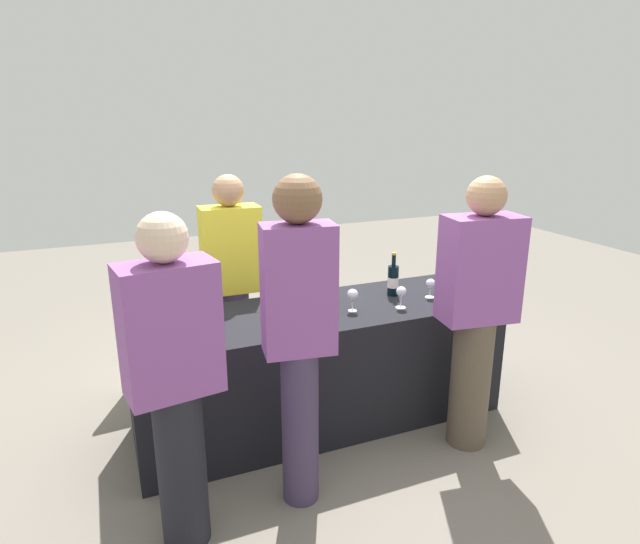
% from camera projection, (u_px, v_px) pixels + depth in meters
% --- Properties ---
extents(ground_plane, '(12.00, 12.00, 0.00)m').
position_uv_depth(ground_plane, '(320.00, 417.00, 3.66)').
color(ground_plane, slate).
extents(tasting_table, '(2.38, 0.76, 0.78)m').
position_uv_depth(tasting_table, '(320.00, 365.00, 3.55)').
color(tasting_table, black).
rests_on(tasting_table, ground_plane).
extents(wine_bottle_0, '(0.07, 0.07, 0.34)m').
position_uv_depth(wine_bottle_0, '(210.00, 301.00, 3.21)').
color(wine_bottle_0, black).
rests_on(wine_bottle_0, tasting_table).
extents(wine_bottle_1, '(0.08, 0.08, 0.29)m').
position_uv_depth(wine_bottle_1, '(285.00, 289.00, 3.49)').
color(wine_bottle_1, black).
rests_on(wine_bottle_1, tasting_table).
extents(wine_bottle_2, '(0.07, 0.07, 0.32)m').
position_uv_depth(wine_bottle_2, '(316.00, 287.00, 3.52)').
color(wine_bottle_2, black).
rests_on(wine_bottle_2, tasting_table).
extents(wine_bottle_3, '(0.06, 0.06, 0.31)m').
position_uv_depth(wine_bottle_3, '(328.00, 284.00, 3.58)').
color(wine_bottle_3, black).
rests_on(wine_bottle_3, tasting_table).
extents(wine_bottle_4, '(0.07, 0.07, 0.30)m').
position_uv_depth(wine_bottle_4, '(393.00, 280.00, 3.68)').
color(wine_bottle_4, black).
rests_on(wine_bottle_4, tasting_table).
extents(wine_glass_0, '(0.07, 0.07, 0.15)m').
position_uv_depth(wine_glass_0, '(192.00, 322.00, 2.94)').
color(wine_glass_0, silver).
rests_on(wine_glass_0, tasting_table).
extents(wine_glass_1, '(0.07, 0.07, 0.13)m').
position_uv_depth(wine_glass_1, '(284.00, 309.00, 3.18)').
color(wine_glass_1, silver).
rests_on(wine_glass_1, tasting_table).
extents(wine_glass_2, '(0.07, 0.07, 0.15)m').
position_uv_depth(wine_glass_2, '(353.00, 295.00, 3.38)').
color(wine_glass_2, silver).
rests_on(wine_glass_2, tasting_table).
extents(wine_glass_3, '(0.07, 0.07, 0.14)m').
position_uv_depth(wine_glass_3, '(401.00, 293.00, 3.44)').
color(wine_glass_3, silver).
rests_on(wine_glass_3, tasting_table).
extents(wine_glass_4, '(0.07, 0.07, 0.13)m').
position_uv_depth(wine_glass_4, '(431.00, 284.00, 3.64)').
color(wine_glass_4, silver).
rests_on(wine_glass_4, tasting_table).
extents(ice_bucket, '(0.22, 0.22, 0.20)m').
position_uv_depth(ice_bucket, '(173.00, 316.00, 3.05)').
color(ice_bucket, silver).
rests_on(ice_bucket, tasting_table).
extents(server_pouring, '(0.41, 0.23, 1.60)m').
position_uv_depth(server_pouring, '(232.00, 280.00, 3.77)').
color(server_pouring, '#3F3351').
rests_on(server_pouring, ground_plane).
extents(guest_0, '(0.44, 0.29, 1.61)m').
position_uv_depth(guest_0, '(174.00, 377.00, 2.38)').
color(guest_0, black).
rests_on(guest_0, ground_plane).
extents(guest_1, '(0.37, 0.24, 1.73)m').
position_uv_depth(guest_1, '(299.00, 330.00, 2.64)').
color(guest_1, '#3F3351').
rests_on(guest_1, ground_plane).
extents(guest_2, '(0.47, 0.30, 1.66)m').
position_uv_depth(guest_2, '(477.00, 308.00, 3.15)').
color(guest_2, brown).
rests_on(guest_2, ground_plane).
extents(menu_board, '(0.57, 0.07, 0.84)m').
position_uv_depth(menu_board, '(160.00, 334.00, 3.99)').
color(menu_board, white).
rests_on(menu_board, ground_plane).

